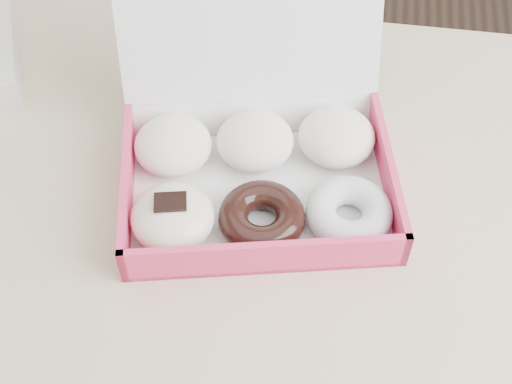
# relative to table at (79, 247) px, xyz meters

# --- Properties ---
(table) EXTENTS (1.20, 0.80, 0.75)m
(table) POSITION_rel_table_xyz_m (0.00, 0.00, 0.00)
(table) COLOR tan
(table) RESTS_ON ground
(donut_box) EXTENTS (0.36, 0.35, 0.22)m
(donut_box) POSITION_rel_table_xyz_m (0.21, 0.08, 0.11)
(donut_box) COLOR white
(donut_box) RESTS_ON table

